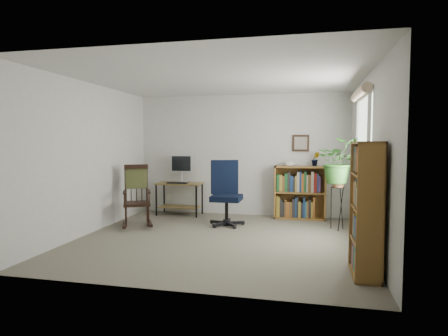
% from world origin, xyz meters
% --- Properties ---
extents(floor, '(4.20, 4.00, 0.00)m').
position_xyz_m(floor, '(0.00, 0.00, 0.00)').
color(floor, slate).
rests_on(floor, ground).
extents(ceiling, '(4.20, 4.00, 0.00)m').
position_xyz_m(ceiling, '(0.00, 0.00, 2.40)').
color(ceiling, silver).
rests_on(ceiling, ground).
extents(wall_back, '(4.20, 0.00, 2.40)m').
position_xyz_m(wall_back, '(0.00, 2.00, 1.20)').
color(wall_back, silver).
rests_on(wall_back, ground).
extents(wall_front, '(4.20, 0.00, 2.40)m').
position_xyz_m(wall_front, '(0.00, -2.00, 1.20)').
color(wall_front, silver).
rests_on(wall_front, ground).
extents(wall_left, '(0.00, 4.00, 2.40)m').
position_xyz_m(wall_left, '(-2.10, 0.00, 1.20)').
color(wall_left, silver).
rests_on(wall_left, ground).
extents(wall_right, '(0.00, 4.00, 2.40)m').
position_xyz_m(wall_right, '(2.10, 0.00, 1.20)').
color(wall_right, silver).
rests_on(wall_right, ground).
extents(window, '(0.12, 1.20, 1.50)m').
position_xyz_m(window, '(2.06, 0.30, 1.40)').
color(window, white).
rests_on(window, wall_right).
extents(desk, '(0.90, 0.49, 0.65)m').
position_xyz_m(desk, '(-1.20, 1.70, 0.32)').
color(desk, olive).
rests_on(desk, floor).
extents(monitor, '(0.46, 0.16, 0.56)m').
position_xyz_m(monitor, '(-1.20, 1.84, 0.93)').
color(monitor, silver).
rests_on(monitor, desk).
extents(keyboard, '(0.40, 0.15, 0.02)m').
position_xyz_m(keyboard, '(-1.20, 1.58, 0.66)').
color(keyboard, black).
rests_on(keyboard, desk).
extents(office_chair, '(0.82, 0.82, 1.16)m').
position_xyz_m(office_chair, '(-0.07, 0.95, 0.58)').
color(office_chair, black).
rests_on(office_chair, floor).
extents(rocking_chair, '(0.92, 1.09, 1.08)m').
position_xyz_m(rocking_chair, '(-1.59, 0.57, 0.54)').
color(rocking_chair, black).
rests_on(rocking_chair, floor).
extents(low_bookshelf, '(0.96, 0.32, 1.01)m').
position_xyz_m(low_bookshelf, '(1.17, 1.82, 0.50)').
color(low_bookshelf, olive).
rests_on(low_bookshelf, floor).
extents(tall_bookshelf, '(0.28, 0.64, 1.47)m').
position_xyz_m(tall_bookshelf, '(1.92, -1.13, 0.74)').
color(tall_bookshelf, olive).
rests_on(tall_bookshelf, floor).
extents(plant_stand, '(0.30, 0.30, 0.84)m').
position_xyz_m(plant_stand, '(1.80, 1.04, 0.42)').
color(plant_stand, black).
rests_on(plant_stand, floor).
extents(spider_plant, '(1.69, 1.88, 1.46)m').
position_xyz_m(spider_plant, '(1.80, 1.04, 1.51)').
color(spider_plant, '#326F27').
rests_on(spider_plant, plant_stand).
extents(potted_plant_small, '(0.13, 0.24, 0.11)m').
position_xyz_m(potted_plant_small, '(1.45, 1.83, 1.06)').
color(potted_plant_small, '#326F27').
rests_on(potted_plant_small, low_bookshelf).
extents(framed_picture, '(0.32, 0.04, 0.32)m').
position_xyz_m(framed_picture, '(1.17, 1.97, 1.44)').
color(framed_picture, black).
rests_on(framed_picture, wall_back).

